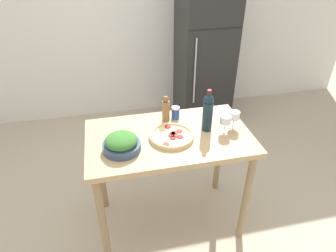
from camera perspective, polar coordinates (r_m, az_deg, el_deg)
The scene contains 11 objects.
ground_plane at distance 2.86m, azimuth 0.16°, elevation -17.31°, with size 14.00×14.00×0.00m, color #BCAD93.
wall_back at distance 4.03m, azimuth -6.87°, elevation 19.80°, with size 6.40×0.08×2.60m.
refrigerator at distance 3.96m, azimuth 6.92°, elevation 13.52°, with size 0.64×0.70×1.80m.
prep_counter at distance 2.30m, azimuth 0.19°, elevation -4.39°, with size 1.22×0.72×0.93m.
wine_bottle at distance 2.23m, azimuth 7.59°, elevation 2.70°, with size 0.08×0.08×0.33m.
wine_glass_near at distance 2.25m, azimuth 10.86°, elevation 1.06°, with size 0.08×0.08×0.14m.
wine_glass_far at distance 2.32m, azimuth 12.46°, elevation 1.94°, with size 0.08×0.08×0.14m.
pepper_mill at distance 2.35m, azimuth -0.42°, elevation 3.26°, with size 0.06×0.06×0.22m.
salad_bowl at distance 2.08m, azimuth -8.85°, elevation -3.26°, with size 0.26×0.26×0.12m.
homemade_pizza at distance 2.19m, azimuth 0.66°, elevation -1.90°, with size 0.33×0.33×0.03m.
salt_canister at distance 2.41m, azimuth 1.44°, elevation 2.54°, with size 0.06×0.06×0.10m.
Camera 1 is at (-0.41, -1.79, 2.19)m, focal length 32.00 mm.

